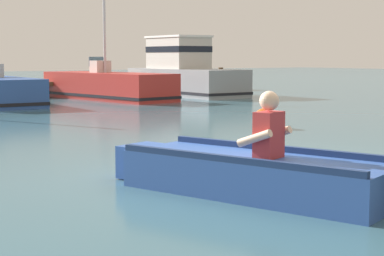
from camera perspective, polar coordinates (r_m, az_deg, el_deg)
ground_plane at (r=8.70m, az=6.42°, el=-4.01°), size 120.00×120.00×0.00m
wooden_dock at (r=26.94m, az=-7.55°, el=4.13°), size 13.69×1.64×1.14m
rowboat_with_person at (r=7.32m, az=5.35°, el=-3.98°), size 2.01×3.65×1.19m
moored_boat_red at (r=23.67m, az=-7.56°, el=3.71°), size 2.71×6.28×3.67m
moored_boat_grey at (r=26.03m, az=-0.78°, el=4.93°), size 2.08×6.03×2.41m
mooring_buoy at (r=14.11m, az=6.46°, el=0.89°), size 0.44×0.44×0.44m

